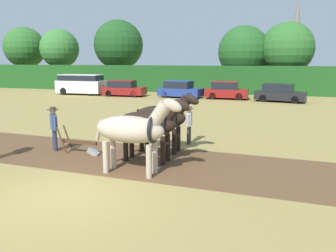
{
  "coord_description": "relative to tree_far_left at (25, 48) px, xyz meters",
  "views": [
    {
      "loc": [
        4.85,
        -7.08,
        3.53
      ],
      "look_at": [
        1.55,
        4.47,
        1.1
      ],
      "focal_mm": 35.0,
      "sensor_mm": 36.0,
      "label": 1
    }
  ],
  "objects": [
    {
      "name": "ground_plane",
      "position": [
        28.33,
        -33.81,
        -5.26
      ],
      "size": [
        240.0,
        240.0,
        0.0
      ],
      "primitive_type": "plane",
      "color": "#998447"
    },
    {
      "name": "plowed_furrow_strip",
      "position": [
        26.0,
        -30.15,
        -5.26
      ],
      "size": [
        22.75,
        5.12,
        0.01
      ],
      "primitive_type": "cube",
      "rotation": [
        0.0,
        0.0,
        -0.06
      ],
      "color": "brown",
      "rests_on": "ground"
    },
    {
      "name": "hedgerow",
      "position": [
        28.33,
        -5.24,
        -3.8
      ],
      "size": [
        75.46,
        1.77,
        2.92
      ],
      "primitive_type": "cube",
      "color": "#1E511E",
      "rests_on": "ground"
    },
    {
      "name": "tree_far_left",
      "position": [
        0.0,
        0.0,
        0.0
      ],
      "size": [
        5.79,
        5.79,
        8.17
      ],
      "color": "brown",
      "rests_on": "ground"
    },
    {
      "name": "tree_left",
      "position": [
        6.42,
        -1.01,
        -0.22
      ],
      "size": [
        5.22,
        5.22,
        7.66
      ],
      "color": "#423323",
      "rests_on": "ground"
    },
    {
      "name": "tree_center_left",
      "position": [
        14.53,
        0.41,
        0.22
      ],
      "size": [
        6.52,
        6.52,
        8.75
      ],
      "color": "brown",
      "rests_on": "ground"
    },
    {
      "name": "tree_center",
      "position": [
        30.93,
        -0.92,
        -0.78
      ],
      "size": [
        5.93,
        5.93,
        7.45
      ],
      "color": "brown",
      "rests_on": "ground"
    },
    {
      "name": "tree_center_right",
      "position": [
        35.69,
        -1.15,
        -0.51
      ],
      "size": [
        5.89,
        5.89,
        7.71
      ],
      "color": "#423323",
      "rests_on": "ground"
    },
    {
      "name": "church_spire",
      "position": [
        39.17,
        30.92,
        2.77
      ],
      "size": [
        2.36,
        2.36,
        15.34
      ],
      "color": "gray",
      "rests_on": "ground"
    },
    {
      "name": "draft_horse_lead_left",
      "position": [
        29.43,
        -31.69,
        -3.85
      ],
      "size": [
        2.98,
        1.02,
        2.51
      ],
      "rotation": [
        0.0,
        0.0,
        -0.06
      ],
      "color": "#B2A38E",
      "rests_on": "ground"
    },
    {
      "name": "draft_horse_lead_right",
      "position": [
        29.49,
        -30.35,
        -3.91
      ],
      "size": [
        2.8,
        1.0,
        2.33
      ],
      "rotation": [
        0.0,
        0.0,
        -0.06
      ],
      "color": "black",
      "rests_on": "ground"
    },
    {
      "name": "draft_horse_trail_left",
      "position": [
        29.57,
        -29.01,
        -3.9
      ],
      "size": [
        2.73,
        1.03,
        2.37
      ],
      "rotation": [
        0.0,
        0.0,
        -0.06
      ],
      "color": "black",
      "rests_on": "ground"
    },
    {
      "name": "plow",
      "position": [
        26.74,
        -30.2,
        -4.94
      ],
      "size": [
        1.72,
        0.48,
        1.13
      ],
      "rotation": [
        0.0,
        0.0,
        -0.06
      ],
      "color": "#4C331E",
      "rests_on": "ground"
    },
    {
      "name": "farmer_at_plow",
      "position": [
        25.44,
        -30.06,
        -4.23
      ],
      "size": [
        0.5,
        0.51,
        1.74
      ],
      "rotation": [
        0.0,
        0.0,
        0.77
      ],
      "color": "#28334C",
      "rests_on": "ground"
    },
    {
      "name": "farmer_beside_team",
      "position": [
        30.3,
        -27.55,
        -4.32
      ],
      "size": [
        0.41,
        0.64,
        1.63
      ],
      "rotation": [
        0.0,
        0.0,
        0.03
      ],
      "color": "#38332D",
      "rests_on": "ground"
    },
    {
      "name": "parked_van",
      "position": [
        15.17,
        -10.64,
        -4.2
      ],
      "size": [
        4.93,
        2.0,
        2.06
      ],
      "rotation": [
        0.0,
        0.0,
        0.0
      ],
      "color": "silver",
      "rests_on": "ground"
    },
    {
      "name": "parked_car_left",
      "position": [
        20.01,
        -10.84,
        -4.51
      ],
      "size": [
        4.22,
        1.84,
        1.56
      ],
      "rotation": [
        0.0,
        0.0,
        0.01
      ],
      "color": "maroon",
      "rests_on": "ground"
    },
    {
      "name": "parked_car_center_left",
      "position": [
        25.7,
        -10.58,
        -4.5
      ],
      "size": [
        4.42,
        2.53,
        1.6
      ],
      "rotation": [
        0.0,
        0.0,
        -0.2
      ],
      "color": "navy",
      "rests_on": "ground"
    },
    {
      "name": "parked_car_center",
      "position": [
        30.07,
        -10.49,
        -4.49
      ],
      "size": [
        3.85,
        1.86,
        1.61
      ],
      "rotation": [
        0.0,
        0.0,
        -0.01
      ],
      "color": "maroon",
      "rests_on": "ground"
    },
    {
      "name": "parked_car_center_right",
      "position": [
        34.69,
        -11.31,
        -4.53
      ],
      "size": [
        4.39,
        2.51,
        1.53
      ],
      "rotation": [
        0.0,
        0.0,
        -0.19
      ],
      "color": "black",
      "rests_on": "ground"
    }
  ]
}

